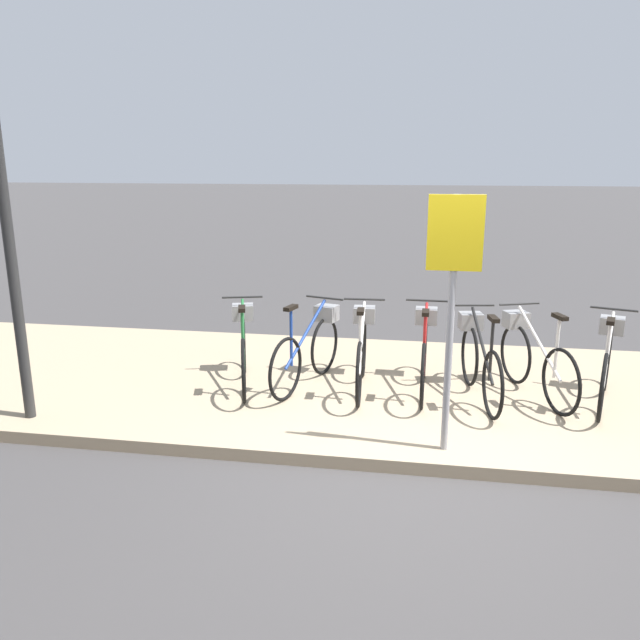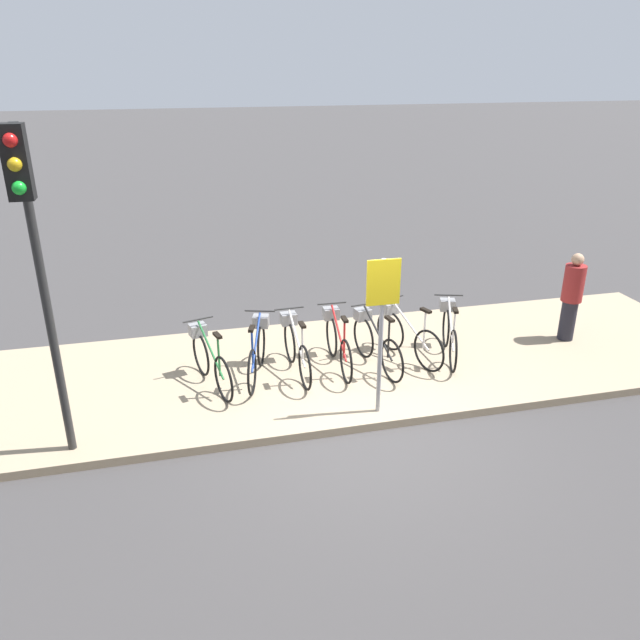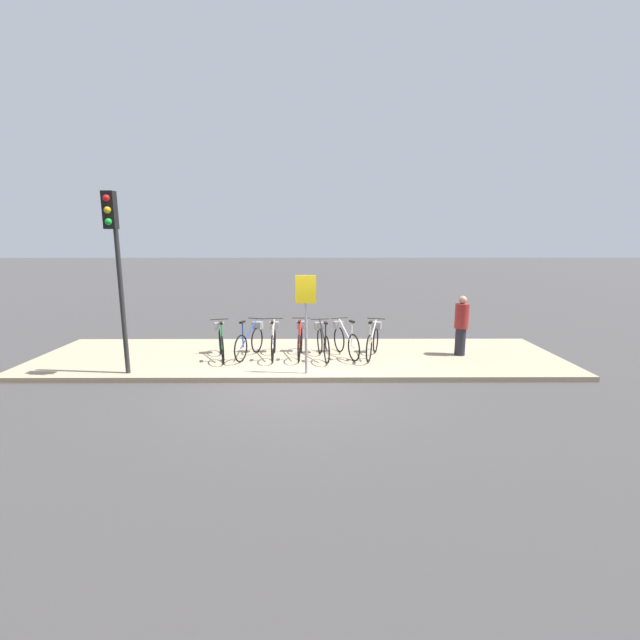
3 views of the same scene
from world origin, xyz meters
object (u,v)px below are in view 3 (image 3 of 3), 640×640
parked_bicycle_1 (251,339)px  parked_bicycle_5 (345,339)px  parked_bicycle_4 (322,340)px  sign_post (306,307)px  parked_bicycle_6 (373,340)px  parked_bicycle_3 (300,339)px  parked_bicycle_0 (221,340)px  traffic_light (115,247)px  pedestrian (461,325)px  parked_bicycle_2 (274,339)px

parked_bicycle_1 → parked_bicycle_5: size_ratio=1.02×
parked_bicycle_4 → sign_post: size_ratio=0.73×
parked_bicycle_5 → parked_bicycle_6: 0.72m
parked_bicycle_3 → sign_post: 1.81m
parked_bicycle_0 → traffic_light: bearing=-142.9°
parked_bicycle_5 → traffic_light: bearing=-162.7°
pedestrian → sign_post: sign_post is taller
parked_bicycle_1 → parked_bicycle_2: bearing=-1.5°
parked_bicycle_1 → sign_post: (1.43, -1.43, 1.04)m
parked_bicycle_5 → sign_post: size_ratio=0.70×
parked_bicycle_0 → sign_post: sign_post is taller
parked_bicycle_0 → parked_bicycle_4: bearing=0.1°
parked_bicycle_4 → traffic_light: size_ratio=0.41×
parked_bicycle_4 → traffic_light: bearing=-162.5°
parked_bicycle_3 → traffic_light: 4.68m
parked_bicycle_5 → parked_bicycle_6: same height
parked_bicycle_1 → pedestrian: 5.33m
parked_bicycle_1 → parked_bicycle_3: (1.25, 0.04, 0.00)m
parked_bicycle_2 → parked_bicycle_6: 2.51m
parked_bicycle_2 → parked_bicycle_6: size_ratio=1.04×
parked_bicycle_0 → parked_bicycle_3: same height
traffic_light → parked_bicycle_3: bearing=21.8°
parked_bicycle_3 → parked_bicycle_6: size_ratio=1.04×
parked_bicycle_0 → parked_bicycle_6: 3.81m
parked_bicycle_4 → parked_bicycle_6: same height
parked_bicycle_4 → traffic_light: (-4.32, -1.36, 2.33)m
parked_bicycle_2 → parked_bicycle_0: bearing=-175.6°
pedestrian → parked_bicycle_6: bearing=-177.0°
parked_bicycle_1 → parked_bicycle_0: bearing=-171.0°
parked_bicycle_6 → parked_bicycle_5: bearing=172.6°
parked_bicycle_4 → parked_bicycle_5: 0.59m
parked_bicycle_5 → parked_bicycle_3: bearing=-179.2°
parked_bicycle_1 → traffic_light: size_ratio=0.40×
parked_bicycle_6 → traffic_light: bearing=-165.6°
pedestrian → traffic_light: 8.23m
parked_bicycle_5 → parked_bicycle_1: bearing=-178.7°
parked_bicycle_4 → pedestrian: bearing=3.1°
parked_bicycle_0 → parked_bicycle_5: 3.10m
parked_bicycle_0 → parked_bicycle_2: size_ratio=0.97×
parked_bicycle_6 → pedestrian: 2.27m
parked_bicycle_2 → parked_bicycle_6: same height
parked_bicycle_3 → parked_bicycle_6: 1.84m
parked_bicycle_4 → parked_bicycle_5: (0.57, 0.17, 0.00)m
parked_bicycle_1 → parked_bicycle_3: size_ratio=0.96×
pedestrian → parked_bicycle_0: bearing=-178.2°
parked_bicycle_4 → parked_bicycle_6: bearing=3.3°
parked_bicycle_5 → pedestrian: pedestrian is taller
parked_bicycle_6 → pedestrian: bearing=3.0°
parked_bicycle_1 → traffic_light: 3.74m
parked_bicycle_2 → parked_bicycle_5: (1.79, 0.07, 0.00)m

